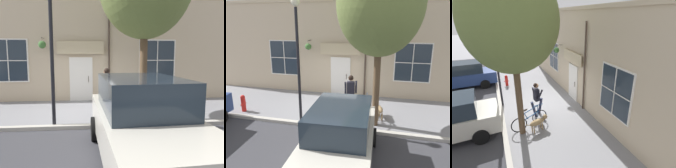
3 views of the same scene
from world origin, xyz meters
TOP-DOWN VIEW (x-y plane):
  - ground_plane at (0.00, 0.00)m, footprint 90.00×90.00m
  - storefront_facade at (-2.34, -0.00)m, footprint 0.95×18.00m
  - pedestrian_walking at (0.31, 0.89)m, footprint 0.69×0.55m
  - dog_on_leash at (0.58, 2.14)m, footprint 1.08×0.49m
  - street_tree_by_curb at (1.23, 2.02)m, footprint 3.35×3.02m
  - leaning_bicycle at (0.88, 1.78)m, footprint 1.69×0.45m
  - parked_car_mid_block at (4.19, 1.33)m, footprint 4.39×2.11m
  - street_lamp at (1.86, -0.82)m, footprint 0.32×0.32m
  - fire_hydrant at (1.33, -3.86)m, footprint 0.34×0.20m

SIDE VIEW (x-z plane):
  - ground_plane at x=0.00m, z-range 0.00..0.00m
  - leaning_bicycle at x=0.88m, z-range -0.12..0.88m
  - fire_hydrant at x=1.33m, z-range 0.01..0.78m
  - dog_on_leash at x=0.58m, z-range 0.10..0.75m
  - parked_car_mid_block at x=4.19m, z-range 0.00..1.75m
  - pedestrian_walking at x=0.31m, z-range 0.18..1.91m
  - storefront_facade at x=-2.34m, z-range 0.00..5.14m
  - street_lamp at x=1.86m, z-range 0.74..5.52m
  - street_tree_by_curb at x=1.23m, z-range 1.26..7.66m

